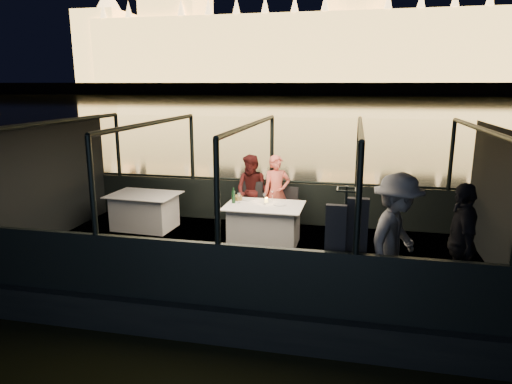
% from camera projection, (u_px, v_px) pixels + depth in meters
% --- Properties ---
extents(river_water, '(500.00, 500.00, 0.00)m').
position_uv_depth(river_water, '(347.00, 103.00, 84.38)').
color(river_water, black).
rests_on(river_water, ground).
extents(boat_hull, '(8.60, 4.40, 1.00)m').
position_uv_depth(boat_hull, '(251.00, 280.00, 8.30)').
color(boat_hull, black).
rests_on(boat_hull, river_water).
extents(boat_deck, '(8.00, 4.00, 0.04)m').
position_uv_depth(boat_deck, '(251.00, 255.00, 8.19)').
color(boat_deck, black).
rests_on(boat_deck, boat_hull).
extents(gunwale_port, '(8.00, 0.08, 0.90)m').
position_uv_depth(gunwale_port, '(271.00, 202.00, 9.98)').
color(gunwale_port, black).
rests_on(gunwale_port, boat_deck).
extents(gunwale_starboard, '(8.00, 0.08, 0.90)m').
position_uv_depth(gunwale_starboard, '(219.00, 275.00, 6.18)').
color(gunwale_starboard, black).
rests_on(gunwale_starboard, boat_deck).
extents(cabin_glass_port, '(8.00, 0.02, 1.40)m').
position_uv_depth(cabin_glass_port, '(272.00, 150.00, 9.72)').
color(cabin_glass_port, '#99B2B2').
rests_on(cabin_glass_port, gunwale_port).
extents(cabin_glass_starboard, '(8.00, 0.02, 1.40)m').
position_uv_depth(cabin_glass_starboard, '(217.00, 192.00, 5.92)').
color(cabin_glass_starboard, '#99B2B2').
rests_on(cabin_glass_starboard, gunwale_starboard).
extents(cabin_roof_glass, '(8.00, 4.00, 0.02)m').
position_uv_depth(cabin_roof_glass, '(251.00, 125.00, 7.66)').
color(cabin_roof_glass, '#99B2B2').
rests_on(cabin_roof_glass, boat_deck).
extents(end_wall_fore, '(0.02, 4.00, 2.30)m').
position_uv_depth(end_wall_fore, '(48.00, 181.00, 8.75)').
color(end_wall_fore, black).
rests_on(end_wall_fore, boat_deck).
extents(end_wall_aft, '(0.02, 4.00, 2.30)m').
position_uv_depth(end_wall_aft, '(501.00, 204.00, 7.10)').
color(end_wall_aft, black).
rests_on(end_wall_aft, boat_deck).
extents(canopy_ribs, '(8.00, 4.00, 2.30)m').
position_uv_depth(canopy_ribs, '(251.00, 192.00, 7.92)').
color(canopy_ribs, black).
rests_on(canopy_ribs, boat_deck).
extents(embankment, '(400.00, 140.00, 6.00)m').
position_uv_depth(embankment, '(353.00, 90.00, 207.79)').
color(embankment, '#423D33').
rests_on(embankment, ground).
extents(parliament_building, '(220.00, 32.00, 60.00)m').
position_uv_depth(parliament_building, '(356.00, 13.00, 168.05)').
color(parliament_building, '#F2D18C').
rests_on(parliament_building, embankment).
extents(dining_table_central, '(1.46, 1.07, 0.77)m').
position_uv_depth(dining_table_central, '(264.00, 225.00, 8.61)').
color(dining_table_central, silver).
rests_on(dining_table_central, boat_deck).
extents(dining_table_aft, '(1.45, 1.09, 0.74)m').
position_uv_depth(dining_table_aft, '(145.00, 210.00, 9.57)').
color(dining_table_aft, white).
rests_on(dining_table_aft, boat_deck).
extents(chair_port_left, '(0.48, 0.48, 0.97)m').
position_uv_depth(chair_port_left, '(250.00, 208.00, 9.50)').
color(chair_port_left, black).
rests_on(chair_port_left, boat_deck).
extents(chair_port_right, '(0.48, 0.48, 0.89)m').
position_uv_depth(chair_port_right, '(287.00, 210.00, 9.35)').
color(chair_port_right, black).
rests_on(chair_port_right, boat_deck).
extents(coat_stand, '(0.58, 0.52, 1.71)m').
position_uv_depth(coat_stand, '(344.00, 246.00, 5.98)').
color(coat_stand, black).
rests_on(coat_stand, boat_deck).
extents(person_woman_coral, '(0.67, 0.57, 1.57)m').
position_uv_depth(person_woman_coral, '(277.00, 194.00, 9.41)').
color(person_woman_coral, '#E96655').
rests_on(person_woman_coral, boat_deck).
extents(person_man_maroon, '(0.89, 0.78, 1.55)m').
position_uv_depth(person_man_maroon, '(252.00, 192.00, 9.59)').
color(person_man_maroon, '#3E1111').
rests_on(person_man_maroon, boat_deck).
extents(passenger_stripe, '(1.11, 1.37, 1.85)m').
position_uv_depth(passenger_stripe, '(395.00, 245.00, 6.15)').
color(passenger_stripe, silver).
rests_on(passenger_stripe, boat_deck).
extents(passenger_dark, '(0.44, 1.01, 1.70)m').
position_uv_depth(passenger_dark, '(461.00, 243.00, 6.25)').
color(passenger_dark, black).
rests_on(passenger_dark, boat_deck).
extents(wine_bottle, '(0.06, 0.06, 0.30)m').
position_uv_depth(wine_bottle, '(234.00, 195.00, 8.64)').
color(wine_bottle, '#14381B').
rests_on(wine_bottle, dining_table_central).
extents(bread_basket, '(0.24, 0.24, 0.08)m').
position_uv_depth(bread_basket, '(237.00, 198.00, 8.91)').
color(bread_basket, brown).
rests_on(bread_basket, dining_table_central).
extents(amber_candle, '(0.07, 0.07, 0.08)m').
position_uv_depth(amber_candle, '(266.00, 200.00, 8.73)').
color(amber_candle, gold).
rests_on(amber_candle, dining_table_central).
extents(plate_near, '(0.28, 0.28, 0.01)m').
position_uv_depth(plate_near, '(280.00, 205.00, 8.54)').
color(plate_near, white).
rests_on(plate_near, dining_table_central).
extents(plate_far, '(0.28, 0.28, 0.02)m').
position_uv_depth(plate_far, '(249.00, 199.00, 8.91)').
color(plate_far, silver).
rests_on(plate_far, dining_table_central).
extents(wine_glass_white, '(0.08, 0.08, 0.19)m').
position_uv_depth(wine_glass_white, '(239.00, 198.00, 8.66)').
color(wine_glass_white, white).
rests_on(wine_glass_white, dining_table_central).
extents(wine_glass_red, '(0.07, 0.07, 0.17)m').
position_uv_depth(wine_glass_red, '(272.00, 195.00, 8.89)').
color(wine_glass_red, white).
rests_on(wine_glass_red, dining_table_central).
extents(wine_glass_empty, '(0.07, 0.07, 0.20)m').
position_uv_depth(wine_glass_empty, '(264.00, 199.00, 8.56)').
color(wine_glass_empty, silver).
rests_on(wine_glass_empty, dining_table_central).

